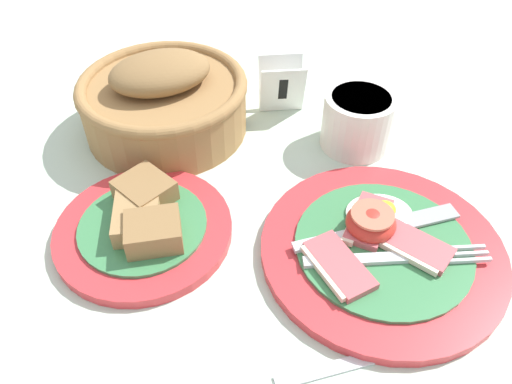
# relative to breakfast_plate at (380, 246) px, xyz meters

# --- Properties ---
(ground_plane) EXTENTS (3.00, 3.00, 0.00)m
(ground_plane) POSITION_rel_breakfast_plate_xyz_m (-0.12, 0.03, -0.01)
(ground_plane) COLOR #B7CCB7
(breakfast_plate) EXTENTS (0.25, 0.25, 0.04)m
(breakfast_plate) POSITION_rel_breakfast_plate_xyz_m (0.00, 0.00, 0.00)
(breakfast_plate) COLOR red
(breakfast_plate) RESTS_ON ground_plane
(bread_plate) EXTENTS (0.19, 0.19, 0.04)m
(bread_plate) POSITION_rel_breakfast_plate_xyz_m (-0.24, 0.05, 0.00)
(bread_plate) COLOR red
(bread_plate) RESTS_ON ground_plane
(sugar_cup) EXTENTS (0.09, 0.09, 0.07)m
(sugar_cup) POSITION_rel_breakfast_plate_xyz_m (0.01, 0.18, 0.03)
(sugar_cup) COLOR white
(sugar_cup) RESTS_ON ground_plane
(bread_basket) EXTENTS (0.22, 0.22, 0.11)m
(bread_basket) POSITION_rel_breakfast_plate_xyz_m (-0.23, 0.23, 0.03)
(bread_basket) COLOR olive
(bread_basket) RESTS_ON ground_plane
(number_card) EXTENTS (0.06, 0.05, 0.07)m
(number_card) POSITION_rel_breakfast_plate_xyz_m (-0.07, 0.27, 0.03)
(number_card) COLOR white
(number_card) RESTS_ON ground_plane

